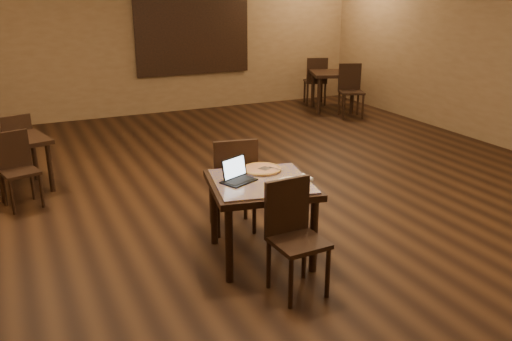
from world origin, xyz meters
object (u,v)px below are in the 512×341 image
laptop (237,175)px  other_table_b_chair_far (17,142)px  pizza_pan (262,170)px  other_table_b (16,148)px  tiled_table (261,191)px  chair_main_near (293,230)px  other_table_a_chair_far (316,78)px  chair_main_far (234,180)px  other_table_b_chair_near (17,165)px  other_table_a (333,79)px  other_table_a_chair_near (351,87)px

laptop → other_table_b_chair_far: 3.70m
pizza_pan → other_table_b: bearing=128.7°
tiled_table → chair_main_near: (-0.00, -0.62, -0.12)m
other_table_a_chair_far → other_table_b: 6.62m
pizza_pan → chair_main_far: bearing=110.0°
other_table_b → other_table_b_chair_near: 0.51m
chair_main_far → other_table_b_chair_near: 2.61m
chair_main_far → other_table_b_chair_far: 3.35m
chair_main_far → other_table_a_chair_far: chair_main_far is taller
chair_main_near → laptop: (-0.20, 0.71, 0.28)m
other_table_a → chair_main_far: bearing=-111.6°
other_table_b_chair_far → other_table_a_chair_near: bearing=176.7°
pizza_pan → other_table_a: 6.25m
other_table_b_chair_near → chair_main_near: bearing=-70.5°
laptop → other_table_a_chair_far: 7.01m
chair_main_near → other_table_b_chair_far: chair_main_near is taller
tiled_table → other_table_a: (4.04, 5.10, -0.01)m
other_table_b → chair_main_far: bearing=-63.1°
other_table_b → chair_main_near: bearing=-74.8°
tiled_table → other_table_a_chair_far: 6.97m
tiled_table → other_table_a_chair_near: bearing=59.0°
other_table_a → other_table_a_chair_near: bearing=-66.5°
chair_main_far → laptop: (-0.18, -0.52, 0.24)m
laptop → other_table_b: (-1.76, 2.74, -0.26)m
other_table_a_chair_far → other_table_b_chair_far: bearing=42.1°
other_table_a_chair_far → laptop: bearing=73.6°
other_table_b_chair_far → other_table_a_chair_far: bearing=-172.7°
laptop → other_table_a: bearing=25.8°
other_table_b_chair_near → other_table_b_chair_far: bearing=73.6°
laptop → other_table_b: size_ratio=0.41×
other_table_a_chair_near → other_table_a: bearing=113.5°
chair_main_near → other_table_a_chair_near: 6.55m
laptop → other_table_a_chair_near: bearing=22.0°
tiled_table → other_table_b_chair_near: (-1.98, 2.33, -0.17)m
chair_main_near → other_table_a_chair_near: other_table_a_chair_near is taller
other_table_a_chair_near → other_table_b_chair_far: 6.12m
other_table_a_chair_near → other_table_b: (-6.03, -1.67, -0.01)m
chair_main_far → other_table_b_chair_near: bearing=-31.1°
other_table_a → other_table_a_chair_far: size_ratio=1.06×
laptop → chair_main_near: bearing=-98.6°
other_table_a_chair_near → other_table_b_chair_far: size_ratio=1.17×
chair_main_near → other_table_b_chair_far: 4.41m
tiled_table → chair_main_far: size_ratio=1.06×
pizza_pan → other_table_a: other_table_a is taller
chair_main_near → other_table_b: size_ratio=1.09×
other_table_a_chair_near → other_table_b_chair_near: 6.43m
tiled_table → other_table_a_chair_near: 6.07m
other_table_b_chair_far → pizza_pan: bearing=109.3°
chair_main_near → other_table_b_chair_far: bearing=112.9°
chair_main_far → other_table_b: 2.96m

